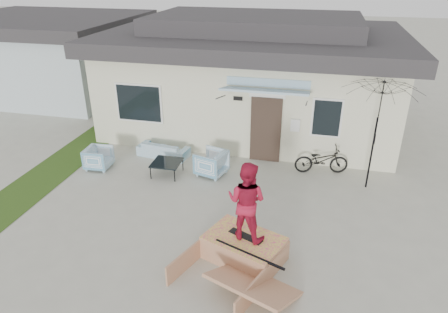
% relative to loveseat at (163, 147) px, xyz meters
% --- Properties ---
extents(ground, '(90.00, 90.00, 0.00)m').
position_rel_loveseat_xyz_m(ground, '(2.26, -4.00, -0.33)').
color(ground, '#A7A595').
rests_on(ground, ground).
extents(grass_strip, '(1.40, 8.00, 0.01)m').
position_rel_loveseat_xyz_m(grass_strip, '(-2.94, -2.00, -0.33)').
color(grass_strip, '#264215').
rests_on(grass_strip, ground).
extents(house, '(10.80, 8.49, 4.10)m').
position_rel_loveseat_xyz_m(house, '(2.26, 3.99, 1.61)').
color(house, beige).
rests_on(house, ground).
extents(neighbor_house, '(8.60, 7.60, 3.50)m').
position_rel_loveseat_xyz_m(neighbor_house, '(-8.24, 6.00, 1.46)').
color(neighbor_house, '#AEBFC5').
rests_on(neighbor_house, ground).
extents(loveseat, '(1.74, 0.70, 0.66)m').
position_rel_loveseat_xyz_m(loveseat, '(0.00, 0.00, 0.00)').
color(loveseat, '#4C91B6').
rests_on(loveseat, ground).
extents(armchair_left, '(0.72, 0.76, 0.75)m').
position_rel_loveseat_xyz_m(armchair_left, '(-1.63, -1.26, 0.04)').
color(armchair_left, '#4C91B6').
rests_on(armchair_left, ground).
extents(armchair_right, '(0.95, 0.99, 0.83)m').
position_rel_loveseat_xyz_m(armchair_right, '(1.85, -0.85, 0.09)').
color(armchair_right, '#4C91B6').
rests_on(armchair_right, ground).
extents(coffee_table, '(0.85, 0.85, 0.41)m').
position_rel_loveseat_xyz_m(coffee_table, '(0.56, -1.17, -0.12)').
color(coffee_table, black).
rests_on(coffee_table, ground).
extents(bicycle, '(1.68, 0.88, 1.02)m').
position_rel_loveseat_xyz_m(bicycle, '(5.04, 0.02, 0.18)').
color(bicycle, black).
rests_on(bicycle, ground).
extents(patio_umbrella, '(2.55, 2.46, 2.20)m').
position_rel_loveseat_xyz_m(patio_umbrella, '(6.33, -0.58, 1.42)').
color(patio_umbrella, black).
rests_on(patio_umbrella, ground).
extents(skate_ramp, '(2.25, 2.55, 0.53)m').
position_rel_loveseat_xyz_m(skate_ramp, '(3.53, -4.40, -0.06)').
color(skate_ramp, '#AE7654').
rests_on(skate_ramp, ground).
extents(skateboard, '(0.80, 0.50, 0.05)m').
position_rel_loveseat_xyz_m(skateboard, '(3.54, -4.35, 0.22)').
color(skateboard, black).
rests_on(skateboard, skate_ramp).
extents(skater, '(0.97, 0.83, 1.73)m').
position_rel_loveseat_xyz_m(skater, '(3.54, -4.35, 1.11)').
color(skater, '#AD1734').
rests_on(skater, skateboard).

